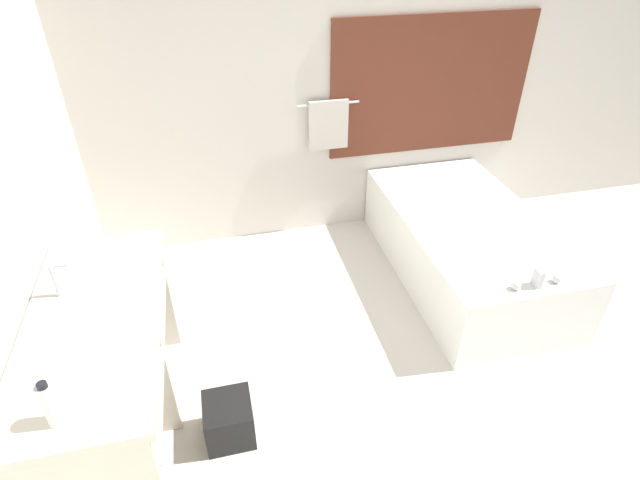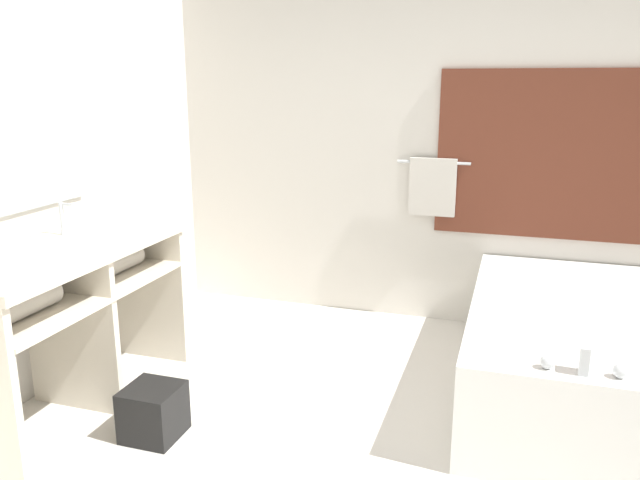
% 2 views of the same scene
% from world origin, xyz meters
% --- Properties ---
extents(wall_back_with_blinds, '(7.40, 0.13, 2.70)m').
position_xyz_m(wall_back_with_blinds, '(0.02, 2.23, 1.34)').
color(wall_back_with_blinds, silver).
rests_on(wall_back_with_blinds, ground_plane).
extents(vanity_counter, '(0.60, 1.38, 0.89)m').
position_xyz_m(vanity_counter, '(-1.89, 0.36, 0.64)').
color(vanity_counter, beige).
rests_on(vanity_counter, ground_plane).
extents(sink_faucet, '(0.09, 0.04, 0.18)m').
position_xyz_m(sink_faucet, '(-2.05, 0.55, 0.97)').
color(sink_faucet, silver).
rests_on(sink_faucet, vanity_counter).
extents(bathtub, '(1.01, 1.85, 0.64)m').
position_xyz_m(bathtub, '(0.57, 1.26, 0.29)').
color(bathtub, white).
rests_on(bathtub, ground_plane).
extents(waste_bin, '(0.26, 0.26, 0.26)m').
position_xyz_m(waste_bin, '(-1.35, 0.21, 0.13)').
color(waste_bin, black).
rests_on(waste_bin, ground_plane).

